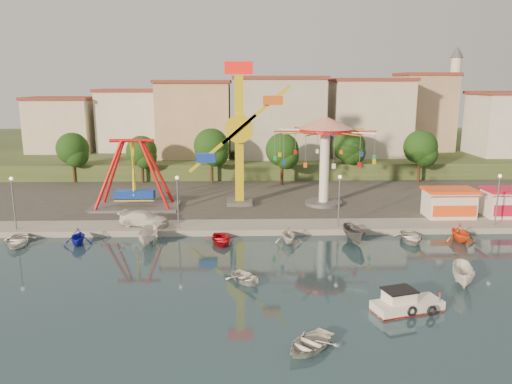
{
  "coord_description": "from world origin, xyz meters",
  "views": [
    {
      "loc": [
        -1.64,
        -34.99,
        14.79
      ],
      "look_at": [
        -0.25,
        14.0,
        4.0
      ],
      "focal_mm": 35.0,
      "sensor_mm": 36.0,
      "label": 1
    }
  ],
  "objects_px": {
    "kamikaze_tower": "(243,139)",
    "rowboat_a": "(245,278)",
    "skiff": "(463,275)",
    "van": "(144,218)",
    "wave_swinger": "(325,141)",
    "cabin_motorboat": "(405,305)",
    "pirate_ship_ride": "(134,176)"
  },
  "relations": [
    {
      "from": "pirate_ship_ride",
      "to": "wave_swinger",
      "type": "height_order",
      "value": "wave_swinger"
    },
    {
      "from": "kamikaze_tower",
      "to": "van",
      "type": "relative_size",
      "value": 3.31
    },
    {
      "from": "rowboat_a",
      "to": "wave_swinger",
      "type": "bearing_deg",
      "value": 31.9
    },
    {
      "from": "van",
      "to": "kamikaze_tower",
      "type": "bearing_deg",
      "value": -36.71
    },
    {
      "from": "kamikaze_tower",
      "to": "skiff",
      "type": "bearing_deg",
      "value": -54.71
    },
    {
      "from": "kamikaze_tower",
      "to": "skiff",
      "type": "xyz_separation_m",
      "value": [
        16.35,
        -23.1,
        -7.66
      ]
    },
    {
      "from": "cabin_motorboat",
      "to": "skiff",
      "type": "xyz_separation_m",
      "value": [
        5.7,
        4.21,
        0.33
      ]
    },
    {
      "from": "pirate_ship_ride",
      "to": "rowboat_a",
      "type": "height_order",
      "value": "pirate_ship_ride"
    },
    {
      "from": "cabin_motorboat",
      "to": "rowboat_a",
      "type": "distance_m",
      "value": 11.76
    },
    {
      "from": "wave_swinger",
      "to": "rowboat_a",
      "type": "height_order",
      "value": "wave_swinger"
    },
    {
      "from": "pirate_ship_ride",
      "to": "skiff",
      "type": "distance_m",
      "value": 36.33
    },
    {
      "from": "wave_swinger",
      "to": "rowboat_a",
      "type": "xyz_separation_m",
      "value": [
        -9.41,
        -21.75,
        -7.86
      ]
    },
    {
      "from": "rowboat_a",
      "to": "kamikaze_tower",
      "type": "bearing_deg",
      "value": 55.59
    },
    {
      "from": "kamikaze_tower",
      "to": "cabin_motorboat",
      "type": "bearing_deg",
      "value": -68.7
    },
    {
      "from": "pirate_ship_ride",
      "to": "kamikaze_tower",
      "type": "xyz_separation_m",
      "value": [
        12.46,
        1.27,
        4.03
      ]
    },
    {
      "from": "kamikaze_tower",
      "to": "wave_swinger",
      "type": "distance_m",
      "value": 9.53
    },
    {
      "from": "kamikaze_tower",
      "to": "pirate_ship_ride",
      "type": "bearing_deg",
      "value": -174.17
    },
    {
      "from": "rowboat_a",
      "to": "van",
      "type": "xyz_separation_m",
      "value": [
        -10.15,
        13.52,
        0.99
      ]
    },
    {
      "from": "van",
      "to": "pirate_ship_ride",
      "type": "bearing_deg",
      "value": 31.23
    },
    {
      "from": "skiff",
      "to": "van",
      "type": "height_order",
      "value": "van"
    },
    {
      "from": "cabin_motorboat",
      "to": "van",
      "type": "xyz_separation_m",
      "value": [
        -20.68,
        18.75,
        0.89
      ]
    },
    {
      "from": "pirate_ship_ride",
      "to": "skiff",
      "type": "xyz_separation_m",
      "value": [
        28.81,
        -21.83,
        -3.63
      ]
    },
    {
      "from": "pirate_ship_ride",
      "to": "rowboat_a",
      "type": "distance_m",
      "value": 24.66
    },
    {
      "from": "rowboat_a",
      "to": "van",
      "type": "bearing_deg",
      "value": 92.17
    },
    {
      "from": "wave_swinger",
      "to": "cabin_motorboat",
      "type": "bearing_deg",
      "value": -87.61
    },
    {
      "from": "pirate_ship_ride",
      "to": "cabin_motorboat",
      "type": "height_order",
      "value": "pirate_ship_ride"
    },
    {
      "from": "pirate_ship_ride",
      "to": "rowboat_a",
      "type": "relative_size",
      "value": 3.12
    },
    {
      "from": "rowboat_a",
      "to": "skiff",
      "type": "xyz_separation_m",
      "value": [
        16.23,
        -1.01,
        0.43
      ]
    },
    {
      "from": "kamikaze_tower",
      "to": "skiff",
      "type": "distance_m",
      "value": 29.32
    },
    {
      "from": "wave_swinger",
      "to": "van",
      "type": "relative_size",
      "value": 2.32
    },
    {
      "from": "skiff",
      "to": "van",
      "type": "bearing_deg",
      "value": 169.82
    },
    {
      "from": "kamikaze_tower",
      "to": "rowboat_a",
      "type": "distance_m",
      "value": 23.52
    }
  ]
}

